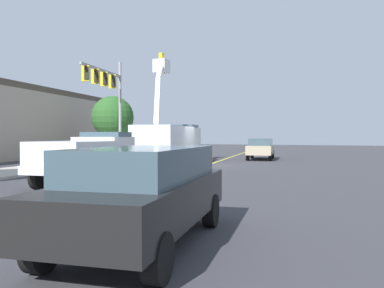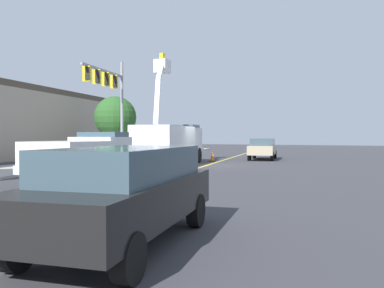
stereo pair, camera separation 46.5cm
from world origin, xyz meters
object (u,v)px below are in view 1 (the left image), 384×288
traffic_cone_trailing (211,157)px  traffic_cone_mid_rear (192,161)px  service_pickup_truck (89,156)px  traffic_signal_mast (108,90)px  traffic_cone_leading (103,181)px  passing_minivan (261,147)px  utility_bucket_truck (170,140)px  trailing_sedan (144,189)px  traffic_cone_mid_front (165,169)px

traffic_cone_trailing → traffic_cone_mid_rear: bearing=-170.1°
service_pickup_truck → traffic_signal_mast: traffic_signal_mast is taller
traffic_cone_leading → traffic_cone_mid_rear: 10.60m
traffic_cone_trailing → traffic_signal_mast: size_ratio=0.10×
passing_minivan → traffic_signal_mast: traffic_signal_mast is taller
utility_bucket_truck → trailing_sedan: 18.51m
utility_bucket_truck → service_pickup_truck: utility_bucket_truck is taller
traffic_cone_leading → traffic_cone_trailing: (16.76, 2.33, -0.07)m
service_pickup_truck → traffic_cone_mid_front: service_pickup_truck is taller
passing_minivan → traffic_cone_mid_front: (-15.12, 1.02, -0.57)m
traffic_cone_leading → traffic_signal_mast: bearing=34.1°
traffic_cone_trailing → passing_minivan: bearing=-39.4°
service_pickup_truck → traffic_cone_trailing: size_ratio=8.09×
trailing_sedan → traffic_cone_mid_rear: 16.08m
service_pickup_truck → trailing_sedan: size_ratio=1.16×
trailing_sedan → traffic_cone_trailing: 22.34m
passing_minivan → traffic_cone_leading: 20.37m
service_pickup_truck → trailing_sedan: 9.05m
passing_minivan → traffic_cone_leading: size_ratio=5.79×
passing_minivan → traffic_cone_trailing: bearing=140.6°
traffic_cone_trailing → traffic_signal_mast: bearing=120.9°
utility_bucket_truck → traffic_signal_mast: bearing=82.3°
traffic_cone_leading → service_pickup_truck: bearing=46.5°
traffic_cone_mid_rear → traffic_cone_trailing: size_ratio=1.23×
passing_minivan → traffic_cone_mid_front: passing_minivan is taller
passing_minivan → traffic_cone_mid_rear: size_ratio=5.65×
traffic_cone_leading → traffic_cone_mid_rear: bearing=6.7°
service_pickup_truck → traffic_cone_trailing: service_pickup_truck is taller
service_pickup_truck → traffic_cone_leading: 2.93m
passing_minivan → service_pickup_truck: bearing=171.7°
service_pickup_truck → passing_minivan: bearing=-8.3°
service_pickup_truck → traffic_cone_mid_front: size_ratio=7.16×
traffic_cone_leading → traffic_cone_trailing: 16.92m
passing_minivan → traffic_signal_mast: 12.70m
trailing_sedan → passing_minivan: bearing=8.0°
trailing_sedan → traffic_cone_mid_front: bearing=24.8°
utility_bucket_truck → traffic_cone_mid_front: 7.75m
passing_minivan → trailing_sedan: bearing=-172.0°
traffic_cone_mid_front → traffic_cone_trailing: (11.53, 1.94, -0.05)m
passing_minivan → traffic_cone_leading: bearing=178.2°
service_pickup_truck → traffic_cone_leading: (-1.96, -2.06, -0.69)m
passing_minivan → traffic_cone_mid_rear: bearing=169.2°
utility_bucket_truck → traffic_cone_mid_front: utility_bucket_truck is taller
utility_bucket_truck → traffic_cone_mid_front: size_ratio=10.39×
utility_bucket_truck → service_pickup_truck: 10.37m
service_pickup_truck → passing_minivan: (18.40, -2.69, -0.15)m
service_pickup_truck → traffic_signal_mast: (10.95, 6.69, 4.08)m
utility_bucket_truck → passing_minivan: utility_bucket_truck is taller
trailing_sedan → traffic_cone_leading: 6.23m
trailing_sedan → traffic_cone_leading: (4.61, 4.16, -0.55)m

